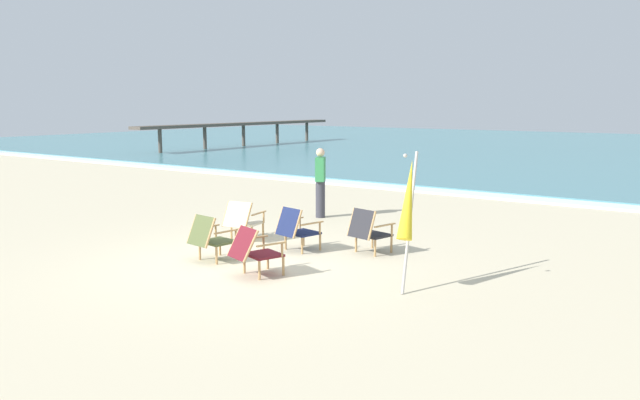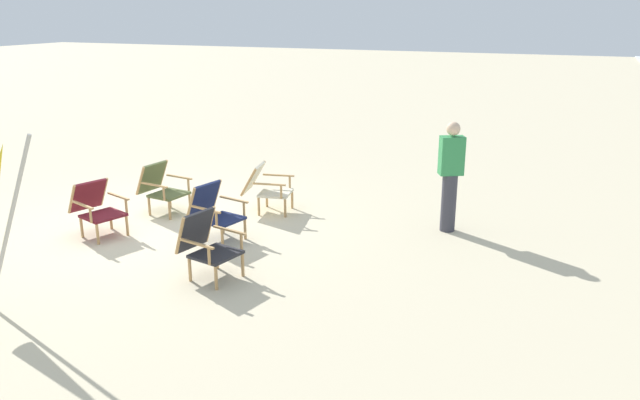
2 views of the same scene
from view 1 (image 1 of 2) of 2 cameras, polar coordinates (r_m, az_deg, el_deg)
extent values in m
plane|color=beige|center=(10.58, -6.75, -5.81)|extent=(80.00, 80.00, 0.00)
cube|color=teal|center=(38.36, 25.00, 4.14)|extent=(80.00, 40.00, 0.10)
cube|color=white|center=(18.85, 13.57, 0.58)|extent=(80.00, 1.10, 0.06)
cube|color=#515B33|center=(10.84, -9.31, -3.77)|extent=(0.58, 0.55, 0.04)
cube|color=#515B33|center=(10.59, -10.82, -2.79)|extent=(0.52, 0.31, 0.49)
cylinder|color=tan|center=(11.18, -9.14, -4.21)|extent=(0.04, 0.04, 0.32)
cylinder|color=tan|center=(10.82, -7.62, -4.61)|extent=(0.04, 0.04, 0.32)
cylinder|color=tan|center=(10.93, -10.94, -4.56)|extent=(0.04, 0.04, 0.32)
cylinder|color=tan|center=(10.57, -9.44, -4.99)|extent=(0.04, 0.04, 0.32)
cube|color=tan|center=(11.00, -10.31, -2.44)|extent=(0.11, 0.53, 0.02)
cylinder|color=tan|center=(11.13, -9.51, -2.86)|extent=(0.04, 0.04, 0.22)
cube|color=tan|center=(10.56, -8.50, -2.86)|extent=(0.11, 0.53, 0.02)
cylinder|color=tan|center=(10.70, -7.69, -3.29)|extent=(0.04, 0.04, 0.22)
cylinder|color=tan|center=(10.79, -11.62, -2.60)|extent=(0.07, 0.25, 0.49)
cylinder|color=tan|center=(10.39, -9.99, -3.00)|extent=(0.07, 0.25, 0.49)
cube|color=beige|center=(12.42, -6.67, -2.10)|extent=(0.60, 0.57, 0.04)
cube|color=beige|center=(12.07, -7.59, -1.34)|extent=(0.54, 0.38, 0.47)
cylinder|color=tan|center=(12.75, -7.06, -2.55)|extent=(0.04, 0.04, 0.32)
cylinder|color=tan|center=(12.51, -5.23, -2.73)|extent=(0.04, 0.04, 0.32)
cylinder|color=tan|center=(12.39, -8.10, -2.90)|extent=(0.04, 0.04, 0.32)
cylinder|color=tan|center=(12.15, -6.24, -3.10)|extent=(0.04, 0.04, 0.32)
cube|color=tan|center=(12.50, -7.84, -1.02)|extent=(0.14, 0.53, 0.02)
cylinder|color=tan|center=(12.68, -7.37, -1.37)|extent=(0.04, 0.04, 0.22)
cube|color=tan|center=(12.22, -5.61, -1.21)|extent=(0.14, 0.53, 0.02)
cylinder|color=tan|center=(12.40, -5.17, -1.57)|extent=(0.04, 0.04, 0.22)
cylinder|color=tan|center=(12.20, -8.61, -1.25)|extent=(0.09, 0.29, 0.47)
cylinder|color=tan|center=(11.93, -6.56, -1.44)|extent=(0.09, 0.29, 0.47)
cube|color=#19234C|center=(11.41, -1.59, -3.02)|extent=(0.61, 0.58, 0.04)
cube|color=#19234C|center=(11.15, -2.91, -2.04)|extent=(0.53, 0.33, 0.50)
cylinder|color=tan|center=(11.75, -1.52, -3.46)|extent=(0.04, 0.04, 0.32)
cylinder|color=tan|center=(11.41, 0.01, -3.84)|extent=(0.04, 0.04, 0.32)
cylinder|color=tan|center=(11.48, -3.16, -3.76)|extent=(0.04, 0.04, 0.32)
cylinder|color=tan|center=(11.13, -1.65, -4.16)|extent=(0.04, 0.04, 0.32)
cube|color=tan|center=(11.56, -2.57, -1.75)|extent=(0.15, 0.52, 0.02)
cylinder|color=tan|center=(11.70, -1.85, -2.17)|extent=(0.04, 0.04, 0.22)
cube|color=tan|center=(11.14, -0.73, -2.15)|extent=(0.15, 0.52, 0.02)
cylinder|color=tan|center=(11.29, -0.02, -2.57)|extent=(0.04, 0.04, 0.22)
cylinder|color=tan|center=(11.34, -3.72, -1.86)|extent=(0.09, 0.23, 0.50)
cylinder|color=tan|center=(10.96, -2.07, -2.23)|extent=(0.09, 0.23, 0.50)
cube|color=maroon|center=(9.84, -5.18, -4.98)|extent=(0.65, 0.62, 0.04)
cube|color=maroon|center=(9.61, -7.09, -3.96)|extent=(0.56, 0.43, 0.47)
cylinder|color=tan|center=(10.18, -4.80, -5.43)|extent=(0.04, 0.04, 0.32)
cylinder|color=tan|center=(9.79, -3.37, -5.99)|extent=(0.04, 0.04, 0.32)
cylinder|color=tan|center=(9.97, -6.93, -5.77)|extent=(0.04, 0.04, 0.32)
cylinder|color=tan|center=(9.58, -5.57, -6.37)|extent=(0.04, 0.04, 0.32)
cube|color=tan|center=(10.01, -6.12, -3.46)|extent=(0.20, 0.51, 0.02)
cylinder|color=tan|center=(10.13, -5.19, -3.94)|extent=(0.04, 0.04, 0.22)
cube|color=tan|center=(9.54, -4.44, -4.05)|extent=(0.20, 0.51, 0.02)
cylinder|color=tan|center=(9.66, -3.48, -4.55)|extent=(0.04, 0.04, 0.22)
cylinder|color=tan|center=(9.83, -7.81, -3.69)|extent=(0.13, 0.29, 0.47)
cylinder|color=tan|center=(9.39, -6.33, -4.25)|extent=(0.13, 0.29, 0.47)
cube|color=#28282D|center=(11.27, 4.94, -3.20)|extent=(0.61, 0.58, 0.04)
cube|color=#28282D|center=(10.99, 3.80, -2.19)|extent=(0.53, 0.31, 0.50)
cylinder|color=tan|center=(11.61, 4.81, -3.64)|extent=(0.04, 0.04, 0.32)
cylinder|color=tan|center=(11.31, 6.55, -4.01)|extent=(0.04, 0.04, 0.32)
cylinder|color=tan|center=(11.31, 3.32, -3.96)|extent=(0.04, 0.04, 0.32)
cylinder|color=tan|center=(10.99, 5.06, -4.36)|extent=(0.04, 0.04, 0.32)
cube|color=tan|center=(11.40, 3.86, -1.91)|extent=(0.15, 0.52, 0.02)
cylinder|color=tan|center=(11.55, 4.50, -2.33)|extent=(0.04, 0.04, 0.22)
cube|color=tan|center=(11.03, 5.95, -2.31)|extent=(0.15, 0.52, 0.02)
cylinder|color=tan|center=(11.19, 6.59, -2.74)|extent=(0.04, 0.04, 0.22)
cylinder|color=tan|center=(11.16, 2.86, -2.00)|extent=(0.08, 0.21, 0.50)
cylinder|color=tan|center=(10.82, 4.77, -2.38)|extent=(0.08, 0.21, 0.50)
cylinder|color=#B7B2A8|center=(9.08, 8.21, -1.94)|extent=(0.24, 0.78, 1.98)
cone|color=yellow|center=(8.90, 8.07, 0.08)|extent=(0.37, 0.65, 1.16)
sphere|color=#B7B2A8|center=(8.58, 7.80, 4.05)|extent=(0.06, 0.06, 0.06)
cylinder|color=#383842|center=(14.62, 0.03, 0.06)|extent=(0.22, 0.22, 0.86)
cube|color=#338C4C|center=(14.52, 0.03, 2.83)|extent=(0.33, 0.39, 0.56)
sphere|color=beige|center=(14.49, 0.03, 4.37)|extent=(0.20, 0.20, 0.20)
cube|color=brown|center=(37.76, -7.03, 6.93)|extent=(0.90, 15.92, 0.16)
cylinder|color=brown|center=(33.37, -14.42, 5.24)|extent=(0.20, 0.20, 1.42)
cylinder|color=brown|center=(35.51, -10.48, 5.57)|extent=(0.20, 0.20, 1.42)
cylinder|color=brown|center=(37.79, -7.01, 5.85)|extent=(0.20, 0.20, 1.42)
cylinder|color=brown|center=(40.20, -3.94, 6.07)|extent=(0.20, 0.20, 1.42)
cylinder|color=brown|center=(42.71, -1.22, 6.25)|extent=(0.20, 0.20, 1.42)
camera|label=2|loc=(13.34, 37.84, 9.22)|focal=35.00mm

